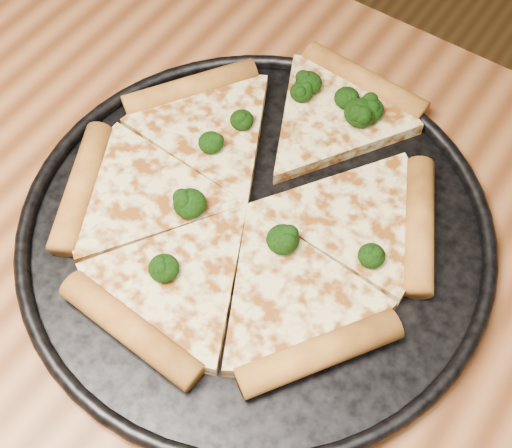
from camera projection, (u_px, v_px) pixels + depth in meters
The scene contains 4 objects.
dining_table at pixel (129, 364), 0.68m from camera, with size 1.20×0.90×0.75m.
pizza_pan at pixel (256, 229), 0.64m from camera, with size 0.42×0.42×0.02m.
pizza at pixel (252, 201), 0.64m from camera, with size 0.35×0.37×0.03m.
broccoli_florets at pixel (292, 153), 0.66m from camera, with size 0.20×0.27×0.02m.
Camera 1 is at (0.24, -0.14, 1.30)m, focal length 51.30 mm.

